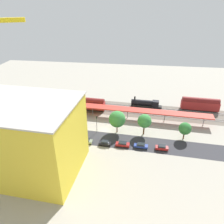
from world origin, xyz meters
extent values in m
plane|color=#9E998C|center=(0.00, 0.00, 0.00)|extent=(189.33, 189.33, 0.00)
cube|color=#665E54|center=(0.00, -19.57, 0.00)|extent=(118.98, 21.47, 0.01)
cube|color=#2D2D33|center=(0.00, 5.90, 0.00)|extent=(118.66, 16.43, 0.01)
cube|color=#9E9EA8|center=(0.00, -23.32, 0.18)|extent=(118.10, 7.57, 0.12)
cube|color=#9E9EA8|center=(0.00, -21.88, 0.18)|extent=(118.10, 7.57, 0.12)
cube|color=#9E9EA8|center=(0.00, -17.27, 0.18)|extent=(118.10, 7.57, 0.12)
cube|color=#9E9EA8|center=(0.00, -15.83, 0.18)|extent=(118.10, 7.57, 0.12)
cube|color=#B73328|center=(-7.90, -11.06, 4.07)|extent=(68.38, 8.65, 0.44)
cylinder|color=slate|center=(-38.54, -9.12, 1.93)|extent=(0.30, 0.30, 3.85)
cylinder|color=slate|center=(-23.22, -10.09, 1.93)|extent=(0.30, 0.30, 3.85)
cylinder|color=slate|center=(-7.90, -11.06, 1.93)|extent=(0.30, 0.30, 3.85)
cylinder|color=slate|center=(7.43, -12.02, 1.93)|extent=(0.30, 0.30, 3.85)
cylinder|color=slate|center=(22.75, -12.99, 1.93)|extent=(0.30, 0.30, 3.85)
cube|color=black|center=(-15.92, -22.60, 0.50)|extent=(14.24, 3.09, 1.00)
cylinder|color=black|center=(-14.45, -22.69, 2.22)|extent=(11.33, 3.15, 2.45)
cube|color=black|center=(-20.04, -22.34, 1.74)|extent=(3.09, 2.83, 3.48)
cylinder|color=black|center=(-10.36, -22.95, 4.15)|extent=(0.70, 0.70, 1.40)
cube|color=black|center=(-39.76, -22.60, 0.30)|extent=(15.02, 3.28, 0.60)
cube|color=maroon|center=(-39.76, -22.60, 2.49)|extent=(16.71, 3.98, 3.78)
cylinder|color=maroon|center=(-39.76, -22.60, 4.63)|extent=(16.04, 3.93, 2.94)
cube|color=black|center=(10.89, -16.55, 0.30)|extent=(14.78, 3.23, 0.60)
cube|color=maroon|center=(10.89, -16.55, 2.35)|extent=(16.44, 3.91, 3.50)
cylinder|color=maroon|center=(10.89, -16.55, 4.35)|extent=(15.79, 3.87, 2.89)
cube|color=black|center=(-21.00, 9.35, 0.15)|extent=(3.59, 1.77, 0.30)
cube|color=maroon|center=(-21.00, 9.35, 0.74)|extent=(4.27, 1.85, 0.87)
cube|color=#1E2328|center=(-21.00, 9.35, 1.45)|extent=(2.40, 1.60, 0.55)
cube|color=black|center=(-13.99, 9.12, 0.15)|extent=(4.11, 2.05, 0.30)
cube|color=navy|center=(-13.99, 9.12, 0.67)|extent=(4.87, 2.18, 0.74)
cube|color=#1E2328|center=(-13.99, 9.12, 1.34)|extent=(2.77, 1.80, 0.60)
cube|color=black|center=(-7.73, 9.14, 0.15)|extent=(4.07, 1.90, 0.30)
cube|color=maroon|center=(-7.73, 9.14, 0.71)|extent=(4.84, 2.00, 0.81)
cube|color=#1E2328|center=(-7.73, 9.14, 1.37)|extent=(2.73, 1.70, 0.51)
cube|color=black|center=(-1.60, 9.43, 0.15)|extent=(3.64, 1.91, 0.30)
cube|color=black|center=(-1.60, 9.43, 0.73)|extent=(4.31, 2.03, 0.85)
cube|color=#1E2328|center=(-1.60, 9.43, 1.46)|extent=(2.46, 1.69, 0.62)
cube|color=black|center=(5.24, 9.06, 0.15)|extent=(3.79, 1.87, 0.30)
cube|color=gray|center=(5.24, 9.06, 0.69)|extent=(4.51, 1.95, 0.77)
cube|color=#1E2328|center=(5.24, 9.06, 1.40)|extent=(2.53, 1.70, 0.65)
cube|color=black|center=(11.12, 9.31, 0.15)|extent=(3.72, 1.90, 0.30)
cube|color=maroon|center=(11.12, 9.31, 0.69)|extent=(4.42, 2.00, 0.77)
cube|color=#1E2328|center=(11.12, 9.31, 1.37)|extent=(2.50, 1.70, 0.59)
cube|color=yellow|center=(19.73, 23.48, 10.61)|extent=(33.03, 23.82, 21.23)
cube|color=#B7B2A8|center=(19.73, 23.48, 21.43)|extent=(33.67, 24.46, 0.40)
cube|color=black|center=(21.35, 7.24, 0.25)|extent=(9.01, 2.90, 0.50)
cube|color=silver|center=(20.16, 7.32, 1.90)|extent=(6.66, 3.00, 2.81)
cube|color=#334C8C|center=(24.59, 7.03, 1.64)|extent=(2.54, 2.74, 2.28)
cube|color=black|center=(30.51, 7.67, 0.25)|extent=(8.26, 2.58, 0.50)
cube|color=silver|center=(29.48, 7.64, 1.91)|extent=(6.21, 2.76, 2.83)
cube|color=silver|center=(33.57, 7.78, 1.76)|extent=(2.15, 2.62, 2.51)
cylinder|color=brown|center=(-4.76, 0.52, 1.73)|extent=(0.42, 0.42, 3.46)
sphere|color=#38843D|center=(-4.76, 0.52, 5.64)|extent=(6.24, 6.24, 6.24)
cylinder|color=brown|center=(14.52, 0.56, 1.55)|extent=(0.40, 0.40, 3.09)
sphere|color=#28662D|center=(14.52, 0.56, 4.72)|extent=(4.65, 4.65, 4.65)
cylinder|color=brown|center=(-29.27, 1.59, 1.36)|extent=(0.50, 0.50, 2.72)
sphere|color=#2D7233|center=(-29.27, 1.59, 4.29)|extent=(4.49, 4.49, 4.49)
cylinder|color=brown|center=(-14.83, 0.58, 1.94)|extent=(0.56, 0.56, 3.88)
sphere|color=#38843D|center=(-14.83, 0.58, 5.67)|extent=(5.12, 5.12, 5.12)
cylinder|color=#333333|center=(2.84, 1.62, 2.97)|extent=(0.16, 0.16, 5.93)
cube|color=black|center=(2.84, 1.62, 6.38)|extent=(0.36, 0.36, 0.90)
sphere|color=green|center=(3.06, 1.62, 6.38)|extent=(0.20, 0.20, 0.20)
camera|label=1|loc=(-12.39, 70.21, 45.69)|focal=34.87mm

